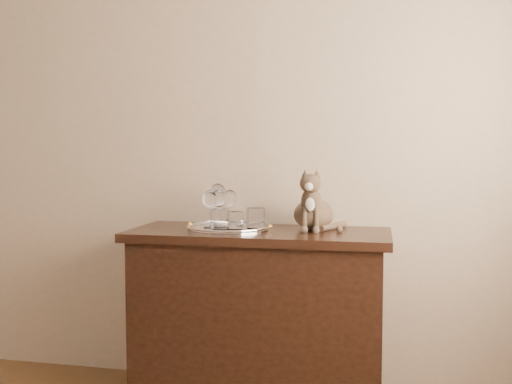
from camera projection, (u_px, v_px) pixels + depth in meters
wall_back at (161, 126)px, 3.03m from camera, size 4.00×0.10×2.70m
sideboard at (259, 320)px, 2.67m from camera, size 1.20×0.50×0.85m
tray at (229, 228)px, 2.69m from camera, size 0.40×0.40×0.01m
wine_glass_a at (218, 205)px, 2.74m from camera, size 0.08×0.08×0.20m
wine_glass_b at (230, 207)px, 2.79m from camera, size 0.06×0.06×0.17m
wine_glass_c at (210, 209)px, 2.67m from camera, size 0.07×0.07×0.18m
wine_glass_d at (219, 208)px, 2.71m from camera, size 0.07×0.07×0.18m
tumbler_a at (236, 220)px, 2.61m from camera, size 0.07×0.07×0.08m
tumbler_b at (220, 219)px, 2.60m from camera, size 0.08×0.08×0.09m
tumbler_c at (256, 218)px, 2.64m from camera, size 0.09×0.09×0.10m
cat at (314, 199)px, 2.67m from camera, size 0.29×0.27×0.29m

